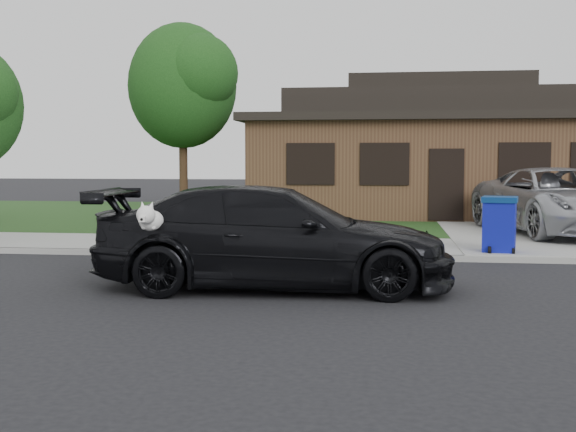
# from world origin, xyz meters

# --- Properties ---
(ground) EXTENTS (120.00, 120.00, 0.00)m
(ground) POSITION_xyz_m (0.00, 0.00, 0.00)
(ground) COLOR black
(ground) RESTS_ON ground
(sidewalk) EXTENTS (60.00, 3.00, 0.12)m
(sidewalk) POSITION_xyz_m (0.00, 5.00, 0.06)
(sidewalk) COLOR gray
(sidewalk) RESTS_ON ground
(curb) EXTENTS (60.00, 0.12, 0.12)m
(curb) POSITION_xyz_m (0.00, 3.50, 0.06)
(curb) COLOR gray
(curb) RESTS_ON ground
(lawn) EXTENTS (60.00, 13.00, 0.13)m
(lawn) POSITION_xyz_m (0.00, 13.00, 0.07)
(lawn) COLOR #193814
(lawn) RESTS_ON ground
(driveway) EXTENTS (4.50, 13.00, 0.14)m
(driveway) POSITION_xyz_m (6.00, 10.00, 0.07)
(driveway) COLOR gray
(driveway) RESTS_ON ground
(sedan) EXTENTS (5.49, 2.61, 1.56)m
(sedan) POSITION_xyz_m (0.55, 0.20, 0.78)
(sedan) COLOR black
(sedan) RESTS_ON ground
(minivan) EXTENTS (3.84, 6.28, 1.63)m
(minivan) POSITION_xyz_m (6.46, 7.89, 0.95)
(minivan) COLOR #ABACB2
(minivan) RESTS_ON driveway
(recycling_bin) EXTENTS (0.79, 0.79, 1.11)m
(recycling_bin) POSITION_xyz_m (4.47, 4.07, 0.68)
(recycling_bin) COLOR #0D1598
(recycling_bin) RESTS_ON sidewalk
(house) EXTENTS (12.60, 8.60, 4.65)m
(house) POSITION_xyz_m (4.00, 15.00, 2.13)
(house) COLOR #422B1C
(house) RESTS_ON ground
(tree_0) EXTENTS (3.78, 3.60, 6.34)m
(tree_0) POSITION_xyz_m (-4.34, 12.88, 4.48)
(tree_0) COLOR #332114
(tree_0) RESTS_ON ground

